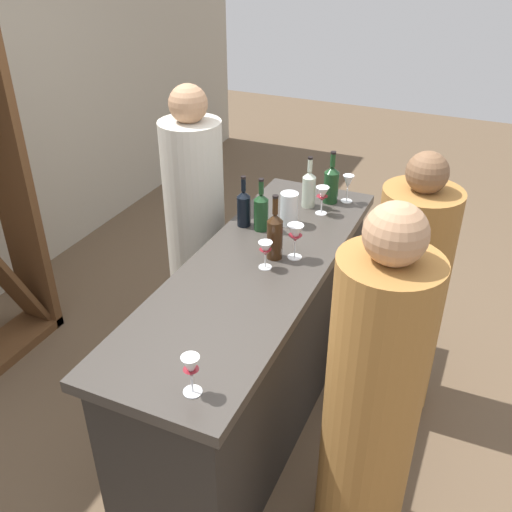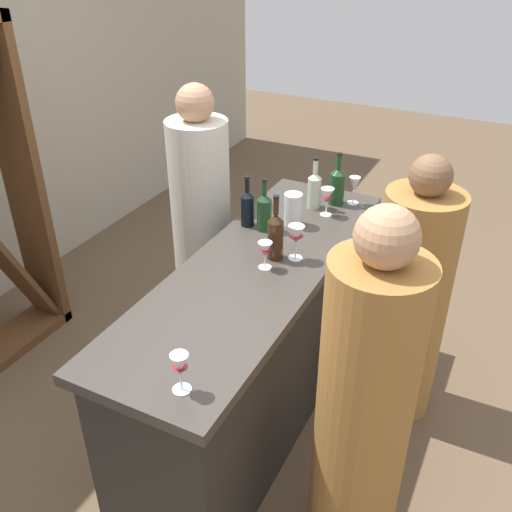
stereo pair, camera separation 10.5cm
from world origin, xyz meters
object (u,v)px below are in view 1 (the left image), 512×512
object	(u,v)px
wine_bottle_second_left_olive_green	(261,211)
person_server_behind	(196,232)
wine_bottle_center_near_black	(244,207)
wine_glass_near_center	(191,369)
person_left_guest	(407,299)
wine_bottle_rightmost_olive_green	(331,183)
wine_bottle_second_right_clear_pale	(309,188)
water_pitcher	(289,209)
wine_glass_far_center	(265,250)
wine_bottle_leftmost_amber_brown	(275,235)
person_center_guest	(371,408)
wine_glass_far_left	(322,195)
wine_glass_near_right	(295,235)
wine_glass_near_left	(348,183)

from	to	relation	value
wine_bottle_second_left_olive_green	person_server_behind	distance (m)	0.62
wine_bottle_center_near_black	wine_glass_near_center	xyz separation A→B (m)	(-1.17, -0.36, 0.00)
person_left_guest	wine_bottle_rightmost_olive_green	bearing A→B (deg)	-50.70
wine_bottle_second_right_clear_pale	water_pitcher	bearing A→B (deg)	174.91
water_pitcher	wine_glass_far_center	bearing A→B (deg)	-172.47
wine_bottle_leftmost_amber_brown	person_server_behind	world-z (taller)	person_server_behind
wine_bottle_leftmost_amber_brown	person_server_behind	size ratio (longest dim) A/B	0.20
person_server_behind	wine_bottle_leftmost_amber_brown	bearing A→B (deg)	-38.92
person_left_guest	person_center_guest	size ratio (longest dim) A/B	0.91
wine_bottle_rightmost_olive_green	wine_glass_far_left	xyz separation A→B (m)	(-0.16, -0.00, -0.00)
wine_bottle_second_right_clear_pale	wine_bottle_rightmost_olive_green	bearing A→B (deg)	-42.73
wine_glass_near_right	wine_glass_far_center	size ratio (longest dim) A/B	1.29
wine_bottle_second_right_clear_pale	wine_bottle_center_near_black	bearing A→B (deg)	146.92
person_center_guest	wine_glass_near_right	bearing A→B (deg)	-34.54
wine_glass_near_right	person_center_guest	world-z (taller)	person_center_guest
wine_bottle_center_near_black	water_pitcher	xyz separation A→B (m)	(0.11, -0.21, -0.02)
wine_bottle_leftmost_amber_brown	wine_glass_near_left	xyz separation A→B (m)	(0.73, -0.14, -0.01)
wine_glass_near_left	person_server_behind	xyz separation A→B (m)	(-0.32, 0.81, -0.33)
wine_glass_near_left	wine_glass_near_right	bearing A→B (deg)	175.98
wine_glass_near_right	person_left_guest	distance (m)	0.73
wine_glass_near_center	person_center_guest	xyz separation A→B (m)	(0.40, -0.54, -0.33)
wine_glass_far_left	wine_glass_far_center	world-z (taller)	wine_glass_far_left
wine_bottle_center_near_black	water_pitcher	world-z (taller)	wine_bottle_center_near_black
wine_glass_near_right	water_pitcher	bearing A→B (deg)	25.82
wine_glass_far_center	person_server_behind	bearing A→B (deg)	52.12
wine_glass_near_left	wine_glass_far_center	distance (m)	0.85
wine_glass_near_right	water_pitcher	world-z (taller)	same
wine_glass_near_right	wine_glass_far_left	xyz separation A→B (m)	(0.49, 0.03, -0.01)
wine_bottle_center_near_black	person_left_guest	xyz separation A→B (m)	(0.11, -0.86, -0.40)
wine_glass_far_center	person_server_behind	distance (m)	0.90
wine_bottle_center_near_black	wine_glass_near_center	world-z (taller)	wine_bottle_center_near_black
wine_glass_near_left	wine_glass_far_left	world-z (taller)	wine_glass_near_left
wine_glass_far_center	wine_glass_near_left	bearing A→B (deg)	-9.49
person_center_guest	person_server_behind	world-z (taller)	person_server_behind
wine_bottle_center_near_black	wine_glass_far_left	world-z (taller)	wine_bottle_center_near_black
wine_glass_far_left	wine_bottle_center_near_black	bearing A→B (deg)	131.97
wine_glass_near_center	person_left_guest	bearing A→B (deg)	-21.33
wine_bottle_center_near_black	person_center_guest	size ratio (longest dim) A/B	0.17
water_pitcher	person_server_behind	xyz separation A→B (m)	(0.07, 0.61, -0.30)
wine_bottle_second_left_olive_green	water_pitcher	xyz separation A→B (m)	(0.12, -0.11, -0.02)
person_left_guest	person_server_behind	world-z (taller)	person_server_behind
wine_bottle_center_near_black	wine_bottle_second_right_clear_pale	xyz separation A→B (m)	(0.35, -0.23, 0.01)
wine_glass_far_center	water_pitcher	world-z (taller)	water_pitcher
wine_bottle_second_left_olive_green	person_left_guest	bearing A→B (deg)	-80.98
person_center_guest	wine_bottle_second_right_clear_pale	bearing A→B (deg)	-47.10
wine_bottle_second_left_olive_green	wine_glass_far_center	world-z (taller)	wine_bottle_second_left_olive_green
wine_glass_near_right	person_center_guest	distance (m)	0.86
person_center_guest	wine_bottle_leftmost_amber_brown	bearing A→B (deg)	-28.31
water_pitcher	person_left_guest	bearing A→B (deg)	-89.62
wine_glass_far_left	person_server_behind	distance (m)	0.80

